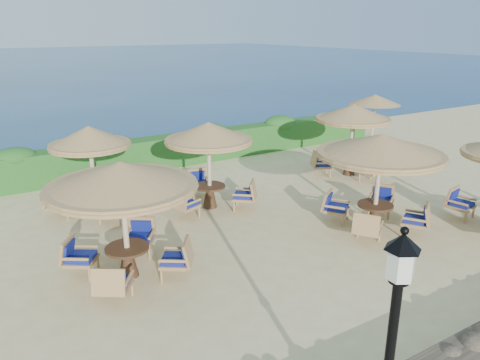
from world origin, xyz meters
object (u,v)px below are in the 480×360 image
cafe_set_0 (123,195)px  cafe_set_3 (91,156)px  cafe_set_4 (209,148)px  cafe_set_5 (352,125)px  cafe_set_1 (380,160)px  extra_parasol (375,100)px

cafe_set_0 → cafe_set_3: (0.39, 4.04, -0.15)m
cafe_set_4 → cafe_set_5: same height
cafe_set_1 → cafe_set_3: 8.02m
cafe_set_0 → cafe_set_3: bearing=84.4°
cafe_set_4 → cafe_set_5: size_ratio=0.99×
cafe_set_0 → cafe_set_3: size_ratio=1.18×
cafe_set_1 → extra_parasol: bearing=43.8°
cafe_set_0 → cafe_set_4: 4.47m
extra_parasol → cafe_set_4: bearing=-164.0°
cafe_set_0 → cafe_set_1: same height
cafe_set_3 → cafe_set_5: 9.22m
cafe_set_1 → cafe_set_5: same height
extra_parasol → cafe_set_0: cafe_set_0 is taller
cafe_set_0 → cafe_set_5: (9.55, 2.96, -0.03)m
extra_parasol → cafe_set_1: (-6.91, -6.63, -0.22)m
extra_parasol → cafe_set_3: (-13.13, -1.58, -0.40)m
cafe_set_0 → cafe_set_1: (6.62, -1.02, 0.03)m
cafe_set_5 → cafe_set_3: bearing=173.3°
cafe_set_5 → cafe_set_0: bearing=-162.8°
cafe_set_1 → cafe_set_4: bearing=129.5°
cafe_set_0 → cafe_set_5: size_ratio=1.16×
extra_parasol → cafe_set_1: cafe_set_1 is taller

